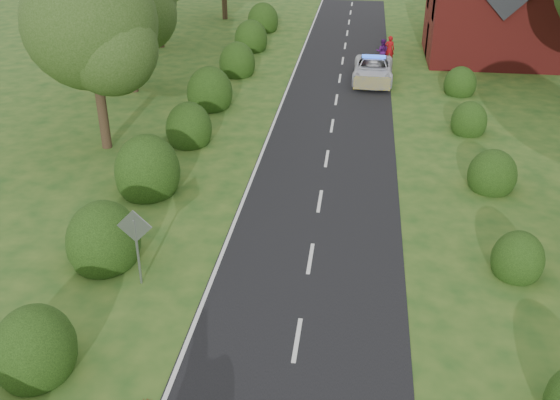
# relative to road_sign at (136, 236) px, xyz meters

# --- Properties ---
(ground) EXTENTS (120.00, 120.00, 0.00)m
(ground) POSITION_rel_road_sign_xyz_m (5.00, -2.00, -1.65)
(ground) COLOR #214C19
(road) EXTENTS (6.00, 70.00, 0.02)m
(road) POSITION_rel_road_sign_xyz_m (5.00, 13.00, -1.64)
(road) COLOR black
(road) RESTS_ON ground
(road_markings) EXTENTS (4.96, 70.00, 0.01)m
(road_markings) POSITION_rel_road_sign_xyz_m (3.40, 10.93, -1.63)
(road_markings) COLOR white
(road_markings) RESTS_ON road
(hedgerow_left) EXTENTS (2.75, 50.41, 3.00)m
(hedgerow_left) POSITION_rel_road_sign_xyz_m (-1.51, 9.69, -0.91)
(hedgerow_left) COLOR black
(hedgerow_left) RESTS_ON ground
(hedgerow_right) EXTENTS (2.10, 45.78, 2.10)m
(hedgerow_right) POSITION_rel_road_sign_xyz_m (11.60, 9.21, -1.10)
(hedgerow_right) COLOR black
(hedgerow_right) RESTS_ON ground
(tree_left_a) EXTENTS (5.74, 5.60, 8.38)m
(tree_left_a) POSITION_rel_road_sign_xyz_m (-4.75, 9.86, 3.69)
(tree_left_a) COLOR #332316
(tree_left_a) RESTS_ON ground
(tree_left_b) EXTENTS (5.74, 5.60, 8.07)m
(tree_left_b) POSITION_rel_road_sign_xyz_m (-6.25, 17.86, 3.39)
(tree_left_b) COLOR #332316
(tree_left_b) RESTS_ON ground
(road_sign) EXTENTS (1.06, 0.08, 2.53)m
(road_sign) POSITION_rel_road_sign_xyz_m (0.00, 0.00, 0.00)
(road_sign) COLOR gray
(road_sign) RESTS_ON ground
(house) EXTENTS (8.00, 7.40, 9.17)m
(house) POSITION_rel_road_sign_xyz_m (14.49, 28.00, 2.13)
(house) COLOR maroon
(house) RESTS_ON ground
(police_van) EXTENTS (2.41, 5.10, 1.54)m
(police_van) POSITION_rel_road_sign_xyz_m (6.95, 21.81, -0.96)
(police_van) COLOR silver
(police_van) RESTS_ON ground
(pedestrian_red) EXTENTS (0.65, 0.43, 1.74)m
(pedestrian_red) POSITION_rel_road_sign_xyz_m (7.99, 26.05, -0.78)
(pedestrian_red) COLOR #9E0E11
(pedestrian_red) RESTS_ON ground
(pedestrian_purple) EXTENTS (0.81, 0.65, 1.59)m
(pedestrian_purple) POSITION_rel_road_sign_xyz_m (7.52, 25.74, -0.86)
(pedestrian_purple) COLOR #48135D
(pedestrian_purple) RESTS_ON ground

